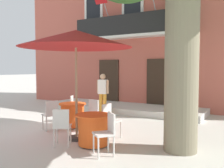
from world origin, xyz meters
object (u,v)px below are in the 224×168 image
Objects in this scene: cafe_chair_near_tree_2 at (51,113)px; cafe_chair_middle_1 at (62,125)px; pedestrian_near_entrance at (103,92)px; cafe_umbrella at (76,39)px; cafe_chair_near_tree_1 at (75,107)px; cafe_table_middle at (94,129)px; cafe_chair_middle_2 at (107,131)px; cafe_chair_near_tree_0 at (91,113)px; cafe_chair_middle_0 at (110,118)px; cafe_table_near_tree at (73,115)px.

cafe_chair_middle_1 is (1.32, -0.99, 0.00)m from cafe_chair_near_tree_2.
cafe_chair_near_tree_2 is at bearing -91.51° from pedestrian_near_entrance.
cafe_chair_near_tree_1 is at bearing 130.22° from cafe_umbrella.
cafe_table_middle is 0.77m from cafe_chair_middle_2.
cafe_chair_middle_1 is at bearing -143.17° from cafe_table_middle.
cafe_chair_middle_1 reaches higher than cafe_table_middle.
cafe_umbrella is (-0.66, 0.18, 2.22)m from cafe_table_middle.
cafe_chair_near_tree_0 is at bearing 133.71° from cafe_chair_middle_2.
cafe_chair_middle_2 is at bearing -56.39° from pedestrian_near_entrance.
pedestrian_near_entrance reaches higher than cafe_chair_middle_2.
cafe_chair_middle_2 is (0.63, -1.16, 0.00)m from cafe_chair_middle_0.
cafe_table_middle is (0.92, -1.22, -0.14)m from cafe_chair_near_tree_0.
cafe_table_near_tree is 0.77m from cafe_chair_near_tree_1.
cafe_chair_near_tree_1 and cafe_chair_near_tree_2 have the same top height.
cafe_chair_middle_1 is (-0.60, -0.45, 0.14)m from cafe_table_middle.
cafe_chair_near_tree_2 is 0.31× the size of cafe_umbrella.
cafe_table_middle is 0.77m from cafe_chair_middle_1.
cafe_chair_near_tree_2 is 1.94m from cafe_chair_middle_0.
cafe_chair_middle_0 is at bearing -28.12° from cafe_chair_near_tree_1.
cafe_table_near_tree is 2.16m from pedestrian_near_entrance.
cafe_chair_near_tree_0 is (0.75, -0.03, 0.14)m from cafe_table_near_tree.
cafe_chair_middle_0 is (0.93, -0.46, 0.00)m from cafe_chair_near_tree_0.
cafe_table_near_tree is at bearing 163.64° from cafe_chair_middle_0.
cafe_table_middle is at bearing -52.79° from cafe_chair_near_tree_0.
cafe_umbrella reaches higher than cafe_chair_near_tree_1.
cafe_chair_middle_0 is at bearing -16.36° from cafe_table_near_tree.
cafe_chair_middle_1 is at bearing -178.10° from cafe_chair_middle_2.
pedestrian_near_entrance reaches higher than cafe_chair_middle_0.
cafe_table_near_tree is 0.77m from cafe_chair_near_tree_2.
cafe_chair_near_tree_1 is 1.00× the size of cafe_chair_middle_0.
cafe_chair_near_tree_0 is 1.00× the size of cafe_chair_near_tree_1.
cafe_umbrella is (-1.29, 0.59, 2.08)m from cafe_chair_middle_2.
cafe_chair_middle_0 is at bearing 63.18° from cafe_chair_middle_1.
cafe_table_near_tree is 0.95× the size of cafe_chair_middle_1.
cafe_umbrella reaches higher than pedestrian_near_entrance.
cafe_chair_middle_0 is at bearing 40.75° from cafe_umbrella.
cafe_table_near_tree is 1.76m from cafe_chair_middle_0.
cafe_chair_near_tree_1 is (-0.42, 0.63, 0.14)m from cafe_table_near_tree.
cafe_table_near_tree is 1.00× the size of cafe_table_middle.
cafe_umbrella reaches higher than cafe_table_near_tree.
cafe_chair_middle_0 is 0.31× the size of cafe_umbrella.
cafe_table_middle is at bearing -15.26° from cafe_umbrella.
cafe_table_near_tree is 0.95× the size of cafe_chair_near_tree_2.
cafe_chair_near_tree_1 reaches higher than cafe_table_near_tree.
cafe_chair_middle_2 is (2.31, -1.66, 0.14)m from cafe_table_near_tree.
pedestrian_near_entrance is at bearing 113.75° from cafe_chair_near_tree_0.
cafe_chair_near_tree_0 is 0.55× the size of pedestrian_near_entrance.
cafe_chair_near_tree_1 is 3.04m from cafe_umbrella.
pedestrian_near_entrance is (-0.93, 2.11, 0.41)m from cafe_chair_near_tree_0.
cafe_chair_middle_1 is (-0.61, -1.21, 0.00)m from cafe_chair_middle_0.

